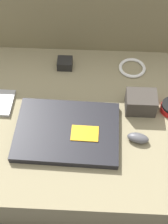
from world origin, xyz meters
name	(u,v)px	position (x,y,z in m)	size (l,w,h in m)	color
ground_plane	(84,140)	(0.00, 0.00, 0.00)	(8.00, 8.00, 0.00)	#38383D
couch_seat	(84,128)	(0.00, 0.00, 0.08)	(1.03, 0.68, 0.16)	#847A5B
couch_backrest	(89,13)	(0.00, 0.44, 0.27)	(1.03, 0.20, 0.54)	#756B4C
laptop	(67,131)	(-0.05, -0.08, 0.17)	(0.35, 0.26, 0.03)	black
computer_mouse	(138,138)	(0.18, -0.09, 0.17)	(0.08, 0.05, 0.03)	#4C4C51
phone_black	(4,103)	(-0.29, 0.04, 0.17)	(0.07, 0.12, 0.01)	#99999E
camera_pouch	(141,102)	(0.20, 0.04, 0.20)	(0.11, 0.08, 0.07)	#38332D
charger_brick	(65,63)	(-0.09, 0.24, 0.18)	(0.06, 0.06, 0.04)	black
cable_coil	(132,68)	(0.18, 0.24, 0.17)	(0.11, 0.11, 0.01)	white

